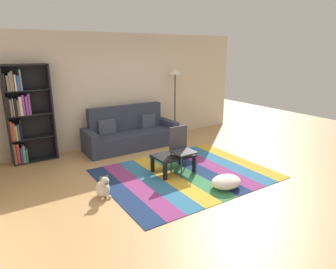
{
  "coord_description": "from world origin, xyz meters",
  "views": [
    {
      "loc": [
        -3.12,
        -4.24,
        2.29
      ],
      "look_at": [
        0.0,
        0.55,
        0.65
      ],
      "focal_mm": 31.37,
      "sensor_mm": 36.0,
      "label": 1
    }
  ],
  "objects": [
    {
      "name": "ground_plane",
      "position": [
        0.0,
        0.0,
        0.0
      ],
      "size": [
        14.0,
        14.0,
        0.0
      ],
      "primitive_type": "plane",
      "color": "tan"
    },
    {
      "name": "back_wall",
      "position": [
        0.0,
        2.55,
        1.35
      ],
      "size": [
        6.8,
        0.1,
        2.7
      ],
      "primitive_type": "cube",
      "color": "beige",
      "rests_on": "ground_plane"
    },
    {
      "name": "rug",
      "position": [
        0.01,
        -0.05,
        0.01
      ],
      "size": [
        3.1,
        2.43,
        0.01
      ],
      "color": "navy",
      "rests_on": "ground_plane"
    },
    {
      "name": "couch",
      "position": [
        -0.13,
        2.02,
        0.34
      ],
      "size": [
        2.26,
        0.8,
        1.0
      ],
      "color": "#2D3347",
      "rests_on": "ground_plane"
    },
    {
      "name": "bookshelf",
      "position": [
        -2.38,
        2.31,
        1.02
      ],
      "size": [
        0.9,
        0.28,
        2.03
      ],
      "color": "black",
      "rests_on": "ground_plane"
    },
    {
      "name": "coffee_table",
      "position": [
        -0.13,
        0.15,
        0.3
      ],
      "size": [
        0.75,
        0.53,
        0.36
      ],
      "color": "black",
      "rests_on": "rug"
    },
    {
      "name": "pouf",
      "position": [
        0.24,
        -0.92,
        0.12
      ],
      "size": [
        0.55,
        0.43,
        0.22
      ],
      "primitive_type": "ellipsoid",
      "color": "white",
      "rests_on": "rug"
    },
    {
      "name": "dog",
      "position": [
        -1.64,
        -0.06,
        0.16
      ],
      "size": [
        0.22,
        0.35,
        0.4
      ],
      "color": "beige",
      "rests_on": "ground_plane"
    },
    {
      "name": "standing_lamp",
      "position": [
        1.33,
        2.24,
        1.53
      ],
      "size": [
        0.32,
        0.32,
        1.83
      ],
      "color": "black",
      "rests_on": "ground_plane"
    },
    {
      "name": "tv_remote",
      "position": [
        -0.01,
        0.17,
        0.38
      ],
      "size": [
        0.08,
        0.16,
        0.02
      ],
      "primitive_type": "cube",
      "rotation": [
        0.0,
        0.0,
        0.27
      ],
      "color": "black",
      "rests_on": "coffee_table"
    },
    {
      "name": "folding_chair",
      "position": [
        0.0,
        0.09,
        0.53
      ],
      "size": [
        0.4,
        0.4,
        0.9
      ],
      "rotation": [
        0.0,
        0.0,
        -0.72
      ],
      "color": "#38383D",
      "rests_on": "ground_plane"
    }
  ]
}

